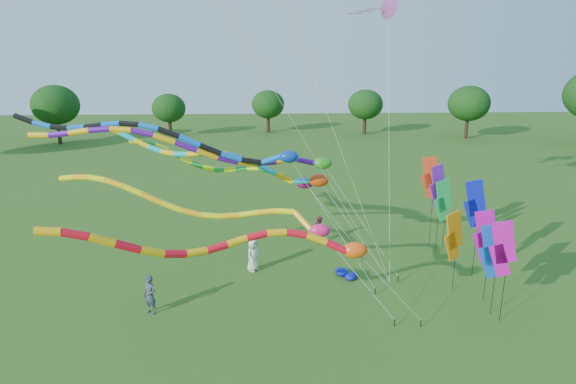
{
  "coord_description": "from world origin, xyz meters",
  "views": [
    {
      "loc": [
        -3.56,
        -17.02,
        10.84
      ],
      "look_at": [
        -2.43,
        4.5,
        4.8
      ],
      "focal_mm": 30.0,
      "sensor_mm": 36.0,
      "label": 1
    }
  ],
  "objects_px": {
    "blue_nylon_heap": "(345,272)",
    "person_a": "(253,255)",
    "person_c": "(319,229)",
    "person_b": "(150,295)",
    "tube_kite_red": "(255,245)",
    "tube_kite_orange": "(220,209)"
  },
  "relations": [
    {
      "from": "person_c",
      "to": "tube_kite_red",
      "type": "bearing_deg",
      "value": 133.33
    },
    {
      "from": "person_a",
      "to": "person_c",
      "type": "relative_size",
      "value": 1.07
    },
    {
      "from": "tube_kite_red",
      "to": "person_c",
      "type": "relative_size",
      "value": 8.06
    },
    {
      "from": "tube_kite_red",
      "to": "blue_nylon_heap",
      "type": "relative_size",
      "value": 9.07
    },
    {
      "from": "blue_nylon_heap",
      "to": "person_c",
      "type": "bearing_deg",
      "value": 99.64
    },
    {
      "from": "person_a",
      "to": "person_b",
      "type": "bearing_deg",
      "value": 169.46
    },
    {
      "from": "person_a",
      "to": "tube_kite_red",
      "type": "bearing_deg",
      "value": -141.77
    },
    {
      "from": "person_a",
      "to": "person_c",
      "type": "distance_m",
      "value": 5.52
    },
    {
      "from": "tube_kite_orange",
      "to": "person_a",
      "type": "bearing_deg",
      "value": 86.8
    },
    {
      "from": "person_b",
      "to": "person_c",
      "type": "relative_size",
      "value": 1.08
    },
    {
      "from": "person_a",
      "to": "tube_kite_orange",
      "type": "bearing_deg",
      "value": -160.95
    },
    {
      "from": "tube_kite_red",
      "to": "person_a",
      "type": "xyz_separation_m",
      "value": [
        -0.29,
        7.39,
        -3.54
      ]
    },
    {
      "from": "person_a",
      "to": "person_c",
      "type": "bearing_deg",
      "value": -9.56
    },
    {
      "from": "blue_nylon_heap",
      "to": "person_a",
      "type": "relative_size",
      "value": 0.83
    },
    {
      "from": "tube_kite_red",
      "to": "blue_nylon_heap",
      "type": "distance_m",
      "value": 8.95
    },
    {
      "from": "blue_nylon_heap",
      "to": "person_b",
      "type": "distance_m",
      "value": 9.75
    },
    {
      "from": "person_c",
      "to": "tube_kite_orange",
      "type": "bearing_deg",
      "value": 118.15
    },
    {
      "from": "tube_kite_orange",
      "to": "person_b",
      "type": "height_order",
      "value": "tube_kite_orange"
    },
    {
      "from": "blue_nylon_heap",
      "to": "person_c",
      "type": "distance_m",
      "value": 4.85
    },
    {
      "from": "person_b",
      "to": "person_c",
      "type": "distance_m",
      "value": 11.59
    },
    {
      "from": "blue_nylon_heap",
      "to": "person_b",
      "type": "bearing_deg",
      "value": -160.15
    },
    {
      "from": "blue_nylon_heap",
      "to": "person_c",
      "type": "xyz_separation_m",
      "value": [
        -0.81,
        4.74,
        0.61
      ]
    }
  ]
}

